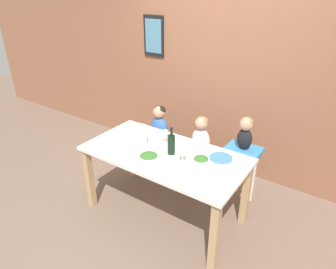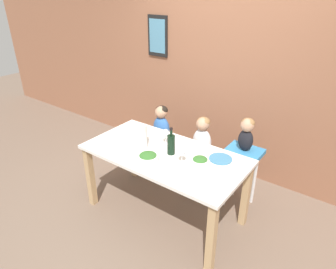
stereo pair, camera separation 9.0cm
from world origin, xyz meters
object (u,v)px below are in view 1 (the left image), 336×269
(person_child_left, at_px, (159,123))
(dinner_plate_front_left, at_px, (112,145))
(wine_glass_far, at_px, (165,133))
(person_child_center, at_px, (201,135))
(salad_bowl_small, at_px, (201,161))
(dinner_plate_back_left, at_px, (147,134))
(person_baby_right, at_px, (246,131))
(wine_bottle, at_px, (171,144))
(wine_glass_near, at_px, (183,151))
(dinner_plate_back_right, at_px, (221,158))
(chair_right_highchair, at_px, (242,161))
(chair_far_center, at_px, (200,160))
(paper_towel_roll, at_px, (142,137))
(salad_bowl_large, at_px, (149,158))
(chair_far_left, at_px, (160,146))

(person_child_left, distance_m, dinner_plate_front_left, 0.82)
(person_child_left, bearing_deg, wine_glass_far, -48.34)
(person_child_center, height_order, salad_bowl_small, person_child_center)
(dinner_plate_front_left, bearing_deg, person_child_center, 53.27)
(dinner_plate_back_left, bearing_deg, person_baby_right, 21.94)
(wine_bottle, xyz_separation_m, dinner_plate_back_left, (-0.46, 0.21, -0.10))
(wine_glass_near, height_order, dinner_plate_back_right, wine_glass_near)
(chair_right_highchair, height_order, dinner_plate_back_left, dinner_plate_back_left)
(chair_far_center, distance_m, person_baby_right, 0.74)
(dinner_plate_front_left, bearing_deg, person_baby_right, 36.03)
(person_child_left, bearing_deg, paper_towel_roll, -68.33)
(person_baby_right, relative_size, salad_bowl_large, 1.85)
(chair_far_left, height_order, dinner_plate_front_left, dinner_plate_front_left)
(chair_far_center, xyz_separation_m, dinner_plate_back_left, (-0.47, -0.40, 0.38))
(person_child_center, distance_m, wine_bottle, 0.62)
(chair_far_left, relative_size, wine_glass_far, 2.80)
(person_child_center, relative_size, dinner_plate_back_left, 2.14)
(person_child_left, bearing_deg, dinner_plate_back_right, -21.52)
(person_child_center, xyz_separation_m, wine_glass_near, (0.17, -0.69, 0.16))
(person_baby_right, height_order, dinner_plate_front_left, person_baby_right)
(dinner_plate_front_left, bearing_deg, dinner_plate_back_right, 21.35)
(wine_bottle, relative_size, dinner_plate_back_left, 1.27)
(person_child_left, height_order, dinner_plate_back_right, person_child_left)
(chair_far_left, distance_m, dinner_plate_back_left, 0.56)
(wine_bottle, xyz_separation_m, salad_bowl_small, (0.35, -0.03, -0.06))
(chair_right_highchair, distance_m, paper_towel_roll, 1.13)
(chair_far_center, bearing_deg, dinner_plate_back_right, -42.71)
(paper_towel_roll, bearing_deg, person_child_center, 63.86)
(chair_far_center, relative_size, dinner_plate_back_left, 2.12)
(person_child_center, bearing_deg, chair_far_left, -179.88)
(wine_glass_far, relative_size, salad_bowl_large, 0.87)
(person_baby_right, bearing_deg, chair_far_center, -179.80)
(person_child_left, xyz_separation_m, person_baby_right, (1.11, 0.00, 0.20))
(wine_glass_near, bearing_deg, person_baby_right, 63.41)
(person_child_center, relative_size, salad_bowl_small, 2.98)
(wine_bottle, xyz_separation_m, wine_glass_near, (0.18, -0.08, 0.01))
(paper_towel_roll, bearing_deg, person_child_left, 111.67)
(chair_right_highchair, bearing_deg, chair_far_left, 180.00)
(dinner_plate_back_right, bearing_deg, person_baby_right, 79.57)
(chair_far_left, bearing_deg, person_child_center, 0.12)
(wine_glass_far, xyz_separation_m, dinner_plate_front_left, (-0.43, -0.35, -0.12))
(chair_right_highchair, bearing_deg, chair_far_center, 180.00)
(person_child_center, bearing_deg, dinner_plate_back_left, -139.90)
(chair_far_left, bearing_deg, dinner_plate_back_left, -72.90)
(person_child_left, relative_size, dinner_plate_back_left, 2.14)
(chair_far_left, distance_m, wine_glass_far, 0.80)
(wine_bottle, bearing_deg, salad_bowl_large, -108.44)
(person_child_center, xyz_separation_m, dinner_plate_front_left, (-0.61, -0.82, 0.05))
(chair_far_left, bearing_deg, salad_bowl_small, -34.10)
(person_baby_right, xyz_separation_m, wine_bottle, (-0.53, -0.60, -0.05))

